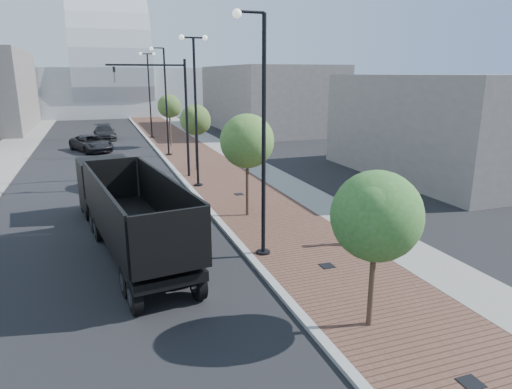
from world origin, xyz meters
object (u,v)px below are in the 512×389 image
object	(u,v)px
dark_car_mid	(91,143)
pedestrian	(354,225)
dump_truck	(118,204)
white_sedan	(112,178)

from	to	relation	value
dark_car_mid	pedestrian	world-z (taller)	pedestrian
dump_truck	dark_car_mid	size ratio (longest dim) A/B	2.49
white_sedan	dark_car_mid	distance (m)	15.82
dark_car_mid	pedestrian	bearing A→B (deg)	-92.88
white_sedan	pedestrian	xyz separation A→B (m)	(9.13, -13.52, 0.21)
white_sedan	dark_car_mid	world-z (taller)	dark_car_mid
pedestrian	dark_car_mid	bearing A→B (deg)	-75.79
dump_truck	pedestrian	world-z (taller)	dump_truck
dump_truck	pedestrian	size ratio (longest dim) A/B	7.08
white_sedan	pedestrian	distance (m)	16.32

